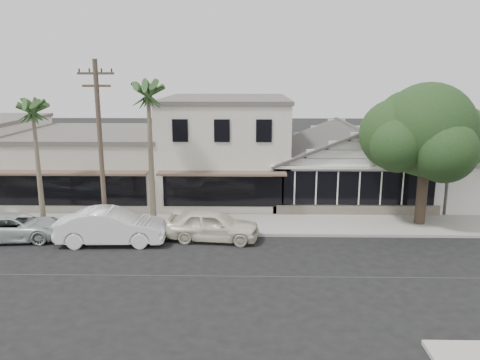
{
  "coord_description": "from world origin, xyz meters",
  "views": [
    {
      "loc": [
        -1.46,
        -18.18,
        8.33
      ],
      "look_at": [
        -1.92,
        6.0,
        2.77
      ],
      "focal_mm": 35.0,
      "sensor_mm": 36.0,
      "label": 1
    }
  ],
  "objects_px": {
    "car_0": "(213,225)",
    "car_2": "(17,227)",
    "utility_pole": "(100,144)",
    "shade_tree": "(425,133)",
    "car_1": "(112,226)"
  },
  "relations": [
    {
      "from": "utility_pole",
      "to": "car_2",
      "type": "xyz_separation_m",
      "value": [
        -4.26,
        -0.96,
        -4.12
      ]
    },
    {
      "from": "car_1",
      "to": "car_2",
      "type": "distance_m",
      "value": 5.02
    },
    {
      "from": "car_0",
      "to": "car_2",
      "type": "relative_size",
      "value": 0.98
    },
    {
      "from": "car_1",
      "to": "car_2",
      "type": "height_order",
      "value": "car_1"
    },
    {
      "from": "car_2",
      "to": "shade_tree",
      "type": "xyz_separation_m",
      "value": [
        21.28,
        2.88,
        4.52
      ]
    },
    {
      "from": "car_0",
      "to": "utility_pole",
      "type": "bearing_deg",
      "value": 88.2
    },
    {
      "from": "car_0",
      "to": "shade_tree",
      "type": "distance_m",
      "value": 12.41
    },
    {
      "from": "utility_pole",
      "to": "shade_tree",
      "type": "relative_size",
      "value": 1.14
    },
    {
      "from": "car_1",
      "to": "car_2",
      "type": "relative_size",
      "value": 1.11
    },
    {
      "from": "utility_pole",
      "to": "car_2",
      "type": "bearing_deg",
      "value": -167.35
    },
    {
      "from": "car_0",
      "to": "car_2",
      "type": "height_order",
      "value": "car_0"
    },
    {
      "from": "shade_tree",
      "to": "car_2",
      "type": "bearing_deg",
      "value": -172.3
    },
    {
      "from": "utility_pole",
      "to": "car_0",
      "type": "distance_m",
      "value": 7.03
    },
    {
      "from": "utility_pole",
      "to": "shade_tree",
      "type": "height_order",
      "value": "utility_pole"
    },
    {
      "from": "utility_pole",
      "to": "car_0",
      "type": "bearing_deg",
      "value": -8.08
    }
  ]
}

